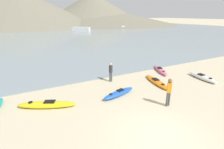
% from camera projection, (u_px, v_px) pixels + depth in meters
% --- Properties ---
extents(ground_plane, '(400.00, 400.00, 0.00)m').
position_uv_depth(ground_plane, '(158.00, 136.00, 7.97)').
color(ground_plane, beige).
extents(bay_water, '(160.00, 70.00, 0.06)m').
position_uv_depth(bay_water, '(39.00, 36.00, 43.63)').
color(bay_water, gray).
rests_on(bay_water, ground_plane).
extents(far_hill_midleft, '(72.73, 72.73, 16.37)m').
position_uv_depth(far_hill_midleft, '(19.00, 7.00, 80.32)').
color(far_hill_midleft, gray).
rests_on(far_hill_midleft, ground_plane).
extents(far_hill_midright, '(59.98, 59.98, 16.48)m').
position_uv_depth(far_hill_midright, '(93.00, 9.00, 98.49)').
color(far_hill_midright, gray).
rests_on(far_hill_midright, ground_plane).
extents(far_hill_right, '(77.70, 77.70, 8.07)m').
position_uv_depth(far_hill_right, '(105.00, 16.00, 97.63)').
color(far_hill_right, gray).
rests_on(far_hill_right, ground_plane).
extents(kayak_on_sand_1, '(1.11, 2.97, 0.40)m').
position_uv_depth(kayak_on_sand_1, '(202.00, 77.00, 14.87)').
color(kayak_on_sand_1, white).
rests_on(kayak_on_sand_1, ground_plane).
extents(kayak_on_sand_2, '(1.41, 3.39, 0.30)m').
position_uv_depth(kayak_on_sand_2, '(157.00, 82.00, 14.00)').
color(kayak_on_sand_2, orange).
rests_on(kayak_on_sand_2, ground_plane).
extents(kayak_on_sand_3, '(3.39, 2.11, 0.40)m').
position_uv_depth(kayak_on_sand_3, '(47.00, 105.00, 10.35)').
color(kayak_on_sand_3, yellow).
rests_on(kayak_on_sand_3, ground_plane).
extents(kayak_on_sand_4, '(1.82, 3.14, 0.37)m').
position_uv_depth(kayak_on_sand_4, '(160.00, 70.00, 16.81)').
color(kayak_on_sand_4, '#E5668C').
rests_on(kayak_on_sand_4, ground_plane).
extents(kayak_on_sand_5, '(2.78, 1.26, 0.39)m').
position_uv_depth(kayak_on_sand_5, '(119.00, 93.00, 11.86)').
color(kayak_on_sand_5, blue).
rests_on(kayak_on_sand_5, ground_plane).
extents(person_near_foreground, '(0.35, 0.31, 1.75)m').
position_uv_depth(person_near_foreground, '(169.00, 91.00, 10.25)').
color(person_near_foreground, '#4C4C4C').
rests_on(person_near_foreground, ground_plane).
extents(person_near_waterline, '(0.32, 0.23, 1.58)m').
position_uv_depth(person_near_waterline, '(111.00, 71.00, 14.10)').
color(person_near_waterline, '#4C4C4C').
rests_on(person_near_waterline, ground_plane).
extents(moored_boat_0, '(4.63, 3.40, 0.91)m').
position_uv_depth(moored_boat_0, '(124.00, 27.00, 67.57)').
color(moored_boat_0, white).
rests_on(moored_boat_0, bay_water).
extents(moored_boat_1, '(5.36, 5.05, 1.24)m').
position_uv_depth(moored_boat_1, '(81.00, 29.00, 56.47)').
color(moored_boat_1, white).
rests_on(moored_boat_1, bay_water).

